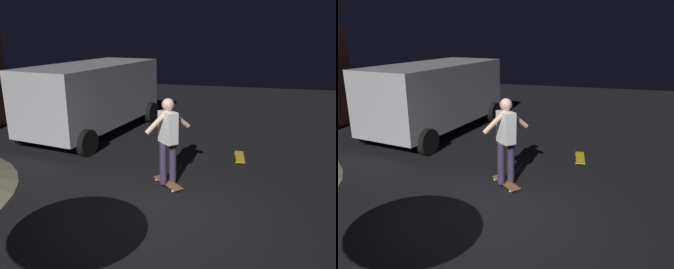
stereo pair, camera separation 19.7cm
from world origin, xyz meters
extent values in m
plane|color=black|center=(0.00, 0.00, 0.00)|extent=(28.00, 28.00, 0.00)
cube|color=#B2B2B7|center=(4.19, 2.98, 1.18)|extent=(4.86, 2.66, 1.70)
cube|color=black|center=(6.44, 2.59, 1.53)|extent=(0.36, 1.73, 0.64)
cylinder|color=black|center=(6.09, 3.66, 0.33)|extent=(0.69, 0.33, 0.66)
cylinder|color=black|center=(5.75, 1.71, 0.33)|extent=(0.69, 0.33, 0.66)
cylinder|color=black|center=(2.64, 4.26, 0.33)|extent=(0.69, 0.33, 0.66)
cylinder|color=black|center=(2.30, 2.31, 0.33)|extent=(0.69, 0.33, 0.66)
cube|color=olive|center=(1.14, 0.00, 0.06)|extent=(0.68, 0.70, 0.02)
sphere|color=silver|center=(1.29, 0.28, 0.03)|extent=(0.05, 0.05, 0.05)
sphere|color=silver|center=(1.41, 0.16, 0.03)|extent=(0.05, 0.05, 0.05)
sphere|color=silver|center=(0.87, -0.16, 0.03)|extent=(0.05, 0.05, 0.05)
sphere|color=silver|center=(1.00, -0.28, 0.03)|extent=(0.05, 0.05, 0.05)
cube|color=gold|center=(2.92, -1.32, 0.06)|extent=(0.79, 0.27, 0.02)
sphere|color=silver|center=(3.22, -1.21, 0.03)|extent=(0.05, 0.05, 0.05)
sphere|color=silver|center=(3.23, -1.38, 0.03)|extent=(0.05, 0.05, 0.05)
sphere|color=silver|center=(2.62, -1.26, 0.03)|extent=(0.05, 0.05, 0.05)
sphere|color=silver|center=(2.63, -1.43, 0.03)|extent=(0.05, 0.05, 0.05)
cylinder|color=#382D4C|center=(1.06, 0.08, 0.48)|extent=(0.14, 0.14, 0.82)
cylinder|color=#382D4C|center=(1.22, -0.08, 0.48)|extent=(0.14, 0.14, 0.82)
cube|color=white|center=(1.14, 0.00, 1.19)|extent=(0.42, 0.43, 0.60)
sphere|color=beige|center=(1.14, 0.00, 1.62)|extent=(0.23, 0.23, 0.23)
cylinder|color=beige|center=(0.98, 0.15, 1.34)|extent=(0.45, 0.44, 0.46)
cylinder|color=beige|center=(1.30, -0.15, 1.34)|extent=(0.45, 0.44, 0.46)
camera|label=1|loc=(-4.75, -1.44, 2.91)|focal=36.05mm
camera|label=2|loc=(-4.70, -1.63, 2.91)|focal=36.05mm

